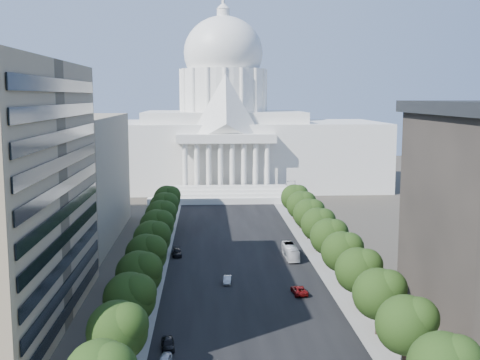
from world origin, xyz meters
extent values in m
cube|color=black|center=(0.00, 90.00, 0.00)|extent=(30.00, 260.00, 0.01)
cube|color=gray|center=(-19.00, 90.00, 0.00)|extent=(8.00, 260.00, 0.02)
cube|color=gray|center=(19.00, 90.00, 0.00)|extent=(8.00, 260.00, 0.02)
cube|color=white|center=(0.00, 185.00, 12.50)|extent=(120.00, 50.00, 25.00)
cube|color=white|center=(0.00, 185.00, 27.00)|extent=(60.00, 40.00, 4.00)
cube|color=white|center=(0.00, 158.00, 20.50)|extent=(34.00, 8.00, 3.00)
cylinder|color=white|center=(0.00, 185.00, 37.00)|extent=(32.00, 32.00, 16.00)
ellipsoid|color=white|center=(0.00, 185.00, 51.00)|extent=(30.00, 30.00, 27.60)
cylinder|color=white|center=(0.00, 185.00, 64.00)|extent=(4.80, 4.80, 7.00)
cone|color=white|center=(0.00, 185.00, 68.50)|extent=(5.20, 5.20, 2.50)
cube|color=gray|center=(-48.00, 100.00, 15.00)|extent=(38.00, 52.00, 30.00)
sphere|color=black|center=(-18.00, 24.00, 6.17)|extent=(7.60, 7.60, 7.60)
sphere|color=black|center=(-16.67, 23.24, 7.31)|extent=(5.32, 5.32, 5.32)
cylinder|color=#33261C|center=(-18.00, 36.00, 1.47)|extent=(0.56, 0.56, 2.94)
sphere|color=black|center=(-18.00, 36.00, 6.17)|extent=(7.60, 7.60, 7.60)
sphere|color=black|center=(-16.67, 35.24, 7.31)|extent=(5.32, 5.32, 5.32)
cylinder|color=#33261C|center=(-18.00, 48.00, 1.47)|extent=(0.56, 0.56, 2.94)
sphere|color=black|center=(-18.00, 48.00, 6.17)|extent=(7.60, 7.60, 7.60)
sphere|color=black|center=(-16.67, 47.24, 7.31)|extent=(5.32, 5.32, 5.32)
cylinder|color=#33261C|center=(-18.00, 60.00, 1.47)|extent=(0.56, 0.56, 2.94)
sphere|color=black|center=(-18.00, 60.00, 6.17)|extent=(7.60, 7.60, 7.60)
sphere|color=black|center=(-16.67, 59.24, 7.31)|extent=(5.32, 5.32, 5.32)
cylinder|color=#33261C|center=(-18.00, 72.00, 1.47)|extent=(0.56, 0.56, 2.94)
sphere|color=black|center=(-18.00, 72.00, 6.17)|extent=(7.60, 7.60, 7.60)
sphere|color=black|center=(-16.67, 71.24, 7.31)|extent=(5.32, 5.32, 5.32)
cylinder|color=#33261C|center=(-18.00, 84.00, 1.47)|extent=(0.56, 0.56, 2.94)
sphere|color=black|center=(-18.00, 84.00, 6.17)|extent=(7.60, 7.60, 7.60)
sphere|color=black|center=(-16.67, 83.24, 7.31)|extent=(5.32, 5.32, 5.32)
cylinder|color=#33261C|center=(-18.00, 96.00, 1.47)|extent=(0.56, 0.56, 2.94)
sphere|color=black|center=(-18.00, 96.00, 6.17)|extent=(7.60, 7.60, 7.60)
sphere|color=black|center=(-16.67, 95.24, 7.31)|extent=(5.32, 5.32, 5.32)
cylinder|color=#33261C|center=(-18.00, 108.00, 1.47)|extent=(0.56, 0.56, 2.94)
sphere|color=black|center=(-18.00, 108.00, 6.17)|extent=(7.60, 7.60, 7.60)
sphere|color=black|center=(-16.67, 107.24, 7.31)|extent=(5.32, 5.32, 5.32)
cylinder|color=#33261C|center=(-18.00, 120.00, 1.47)|extent=(0.56, 0.56, 2.94)
sphere|color=black|center=(-18.00, 120.00, 6.17)|extent=(7.60, 7.60, 7.60)
sphere|color=black|center=(-16.67, 119.24, 7.31)|extent=(5.32, 5.32, 5.32)
sphere|color=black|center=(19.33, 11.24, 7.31)|extent=(5.32, 5.32, 5.32)
cylinder|color=#33261C|center=(18.00, 24.00, 1.47)|extent=(0.56, 0.56, 2.94)
sphere|color=black|center=(18.00, 24.00, 6.17)|extent=(7.60, 7.60, 7.60)
sphere|color=black|center=(19.33, 23.24, 7.31)|extent=(5.32, 5.32, 5.32)
cylinder|color=#33261C|center=(18.00, 36.00, 1.47)|extent=(0.56, 0.56, 2.94)
sphere|color=black|center=(18.00, 36.00, 6.17)|extent=(7.60, 7.60, 7.60)
sphere|color=black|center=(19.33, 35.24, 7.31)|extent=(5.32, 5.32, 5.32)
cylinder|color=#33261C|center=(18.00, 48.00, 1.47)|extent=(0.56, 0.56, 2.94)
sphere|color=black|center=(18.00, 48.00, 6.17)|extent=(7.60, 7.60, 7.60)
sphere|color=black|center=(19.33, 47.24, 7.31)|extent=(5.32, 5.32, 5.32)
cylinder|color=#33261C|center=(18.00, 60.00, 1.47)|extent=(0.56, 0.56, 2.94)
sphere|color=black|center=(18.00, 60.00, 6.17)|extent=(7.60, 7.60, 7.60)
sphere|color=black|center=(19.33, 59.24, 7.31)|extent=(5.32, 5.32, 5.32)
cylinder|color=#33261C|center=(18.00, 72.00, 1.47)|extent=(0.56, 0.56, 2.94)
sphere|color=black|center=(18.00, 72.00, 6.17)|extent=(7.60, 7.60, 7.60)
sphere|color=black|center=(19.33, 71.24, 7.31)|extent=(5.32, 5.32, 5.32)
cylinder|color=#33261C|center=(18.00, 84.00, 1.47)|extent=(0.56, 0.56, 2.94)
sphere|color=black|center=(18.00, 84.00, 6.17)|extent=(7.60, 7.60, 7.60)
sphere|color=black|center=(19.33, 83.24, 7.31)|extent=(5.32, 5.32, 5.32)
cylinder|color=#33261C|center=(18.00, 96.00, 1.47)|extent=(0.56, 0.56, 2.94)
sphere|color=black|center=(18.00, 96.00, 6.17)|extent=(7.60, 7.60, 7.60)
sphere|color=black|center=(19.33, 95.24, 7.31)|extent=(5.32, 5.32, 5.32)
cylinder|color=#33261C|center=(18.00, 108.00, 1.47)|extent=(0.56, 0.56, 2.94)
sphere|color=black|center=(18.00, 108.00, 6.17)|extent=(7.60, 7.60, 7.60)
sphere|color=black|center=(19.33, 107.24, 7.31)|extent=(5.32, 5.32, 5.32)
cylinder|color=#33261C|center=(18.00, 120.00, 1.47)|extent=(0.56, 0.56, 2.94)
sphere|color=black|center=(18.00, 120.00, 6.17)|extent=(7.60, 7.60, 7.60)
sphere|color=black|center=(19.33, 119.24, 7.31)|extent=(5.32, 5.32, 5.32)
cylinder|color=gray|center=(19.30, 10.00, 8.80)|extent=(2.40, 0.14, 0.14)
sphere|color=gray|center=(18.20, 10.00, 8.70)|extent=(0.44, 0.44, 0.44)
cylinder|color=gray|center=(20.50, 35.00, 4.50)|extent=(0.18, 0.18, 9.00)
cylinder|color=gray|center=(19.30, 35.00, 8.80)|extent=(2.40, 0.14, 0.14)
sphere|color=gray|center=(18.20, 35.00, 8.70)|extent=(0.44, 0.44, 0.44)
cylinder|color=gray|center=(20.50, 60.00, 4.50)|extent=(0.18, 0.18, 9.00)
cylinder|color=gray|center=(19.30, 60.00, 8.80)|extent=(2.40, 0.14, 0.14)
sphere|color=gray|center=(18.20, 60.00, 8.70)|extent=(0.44, 0.44, 0.44)
cylinder|color=gray|center=(20.50, 85.00, 4.50)|extent=(0.18, 0.18, 9.00)
cylinder|color=gray|center=(19.30, 85.00, 8.80)|extent=(2.40, 0.14, 0.14)
sphere|color=gray|center=(18.20, 85.00, 8.70)|extent=(0.44, 0.44, 0.44)
cylinder|color=gray|center=(20.50, 110.00, 4.50)|extent=(0.18, 0.18, 9.00)
cylinder|color=gray|center=(19.30, 110.00, 8.80)|extent=(2.40, 0.14, 0.14)
sphere|color=gray|center=(18.20, 110.00, 8.70)|extent=(0.44, 0.44, 0.44)
cylinder|color=gray|center=(20.50, 135.00, 4.50)|extent=(0.18, 0.18, 9.00)
cylinder|color=gray|center=(19.30, 135.00, 8.80)|extent=(2.40, 0.14, 0.14)
sphere|color=gray|center=(18.20, 135.00, 8.70)|extent=(0.44, 0.44, 0.44)
imported|color=black|center=(-12.45, 32.49, 0.75)|extent=(2.22, 4.58, 1.51)
imported|color=#A2A6AA|center=(-3.13, 61.55, 0.66)|extent=(1.71, 4.13, 1.33)
imported|color=#650B0B|center=(9.34, 54.56, 0.71)|extent=(2.77, 5.29, 1.42)
imported|color=black|center=(-13.50, 81.64, 0.73)|extent=(2.53, 5.21, 1.46)
imported|color=silver|center=(11.14, 78.44, 1.43)|extent=(2.65, 10.34, 2.86)
camera|label=1|loc=(-6.97, -47.17, 34.72)|focal=45.00mm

